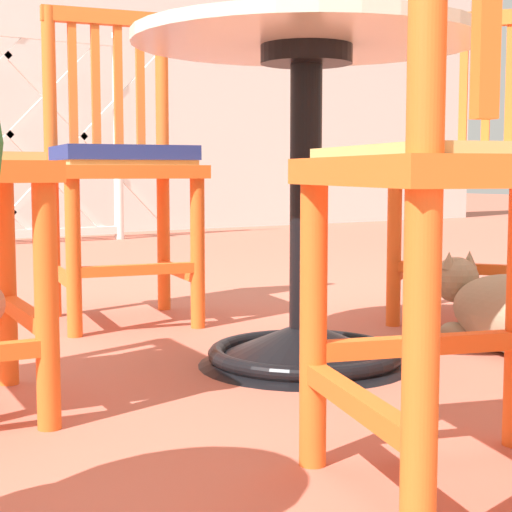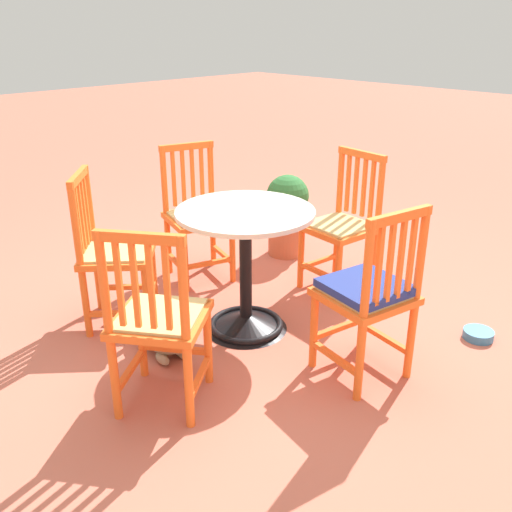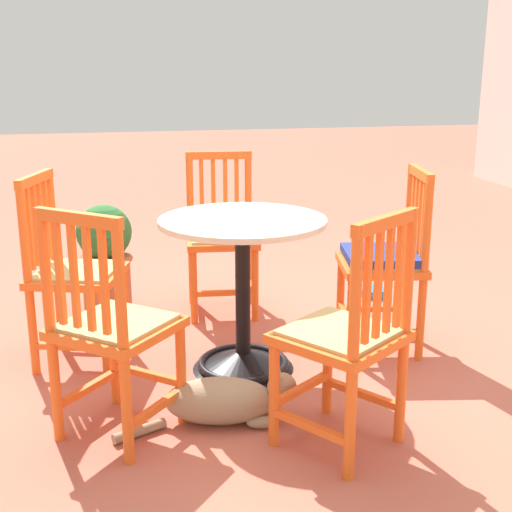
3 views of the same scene
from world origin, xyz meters
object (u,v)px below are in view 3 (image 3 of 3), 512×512
Objects in this scene: orange_chair_tucked_in at (385,262)px; terracotta_planter at (105,254)px; orange_chair_at_corner at (112,330)px; tabby_cat at (229,401)px; orange_chair_by_planter at (221,238)px; orange_chair_near_fence at (72,275)px; cafe_table at (243,312)px; pet_water_bowl at (374,292)px; orange_chair_facing_out at (346,339)px.

terracotta_planter is at bearing -123.97° from orange_chair_tucked_in.
orange_chair_at_corner reaches higher than tabby_cat.
terracotta_planter is (-1.51, -0.44, 0.23)m from tabby_cat.
orange_chair_by_planter is 1.00× the size of orange_chair_near_fence.
orange_chair_by_planter is 0.69m from terracotta_planter.
tabby_cat is (1.31, -0.21, -0.34)m from orange_chair_by_planter.
orange_chair_at_corner is 1.47× the size of terracotta_planter.
cafe_table reaches higher than pet_water_bowl.
orange_chair_at_corner is 2.14m from pet_water_bowl.
orange_chair_by_planter is at bearing 73.57° from terracotta_planter.
cafe_table is at bearing -49.85° from pet_water_bowl.
tabby_cat is 1.79m from pet_water_bowl.
orange_chair_tucked_in is 0.90m from pet_water_bowl.
orange_chair_tucked_in is at bearing 113.41° from orange_chair_at_corner.
orange_chair_at_corner and orange_chair_near_fence have the same top height.
terracotta_planter is at bearing 167.50° from orange_chair_near_fence.
terracotta_planter is (-0.19, -0.65, -0.11)m from orange_chair_by_planter.
orange_chair_tucked_in is 1.14m from tabby_cat.
orange_chair_near_fence is (-0.28, -0.77, 0.15)m from cafe_table.
orange_chair_near_fence is at bearing -56.40° from orange_chair_by_planter.
orange_chair_facing_out is 1.96m from terracotta_planter.
tabby_cat is at bearing 16.41° from terracotta_planter.
orange_chair_by_planter and orange_chair_near_fence have the same top height.
orange_chair_at_corner is 0.87m from orange_chair_facing_out.
orange_chair_near_fence is 1.04m from tabby_cat.
cafe_table is at bearing 69.96° from orange_chair_near_fence.
orange_chair_tucked_in is at bearing 83.42° from orange_chair_near_fence.
orange_chair_near_fence is at bearing -167.73° from orange_chair_at_corner.
cafe_table is at bearing -3.38° from orange_chair_by_planter.
orange_chair_tucked_in is at bearing 56.03° from terracotta_planter.
orange_chair_near_fence is at bearing -141.78° from tabby_cat.
orange_chair_at_corner is 1.22× the size of tabby_cat.
pet_water_bowl is at bearing 84.35° from terracotta_planter.
terracotta_planter is 3.65× the size of pet_water_bowl.
orange_chair_tucked_in is (-0.58, 1.35, 0.01)m from orange_chair_at_corner.
cafe_table is 4.47× the size of pet_water_bowl.
orange_chair_near_fence is 5.36× the size of pet_water_bowl.
cafe_table reaches higher than terracotta_planter.
orange_chair_near_fence is 1.22× the size of tabby_cat.
orange_chair_facing_out is at bearing 55.37° from tabby_cat.
tabby_cat is (0.60, -0.91, -0.35)m from orange_chair_tucked_in.
pet_water_bowl is at bearing 129.51° from orange_chair_at_corner.
cafe_table is 0.80m from orange_chair_facing_out.
orange_chair_facing_out is 1.00× the size of orange_chair_by_planter.
orange_chair_facing_out reaches higher than pet_water_bowl.
cafe_table is at bearing -81.94° from orange_chair_tucked_in.
cafe_table is 1.18m from terracotta_planter.
tabby_cat is (0.01, 0.44, -0.34)m from orange_chair_at_corner.
cafe_table is at bearing 161.71° from tabby_cat.
orange_chair_tucked_in is at bearing 148.91° from orange_chair_facing_out.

